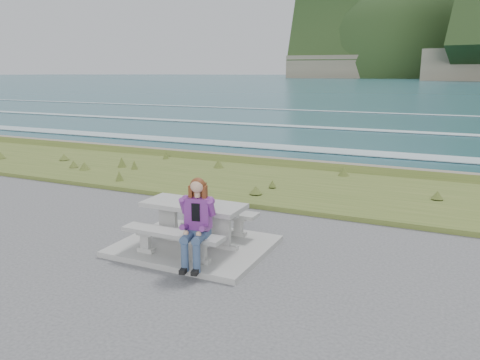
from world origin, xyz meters
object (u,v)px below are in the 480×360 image
object	(u,v)px
bench_landward	(172,237)
seated_woman	(196,235)
picnic_table	(194,212)
bench_seaward	(213,214)

from	to	relation	value
bench_landward	seated_woman	bearing A→B (deg)	-14.10
seated_woman	picnic_table	bearing A→B (deg)	110.65
seated_woman	bench_landward	bearing A→B (deg)	154.65
bench_seaward	seated_woman	world-z (taller)	seated_woman
bench_seaward	seated_woman	xyz separation A→B (m)	(0.52, -1.53, 0.16)
picnic_table	seated_woman	xyz separation A→B (m)	(0.52, -0.83, -0.07)
picnic_table	bench_seaward	size ratio (longest dim) A/B	1.00
bench_landward	seated_woman	distance (m)	0.56
bench_seaward	seated_woman	distance (m)	1.62
bench_landward	bench_seaward	bearing A→B (deg)	90.00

